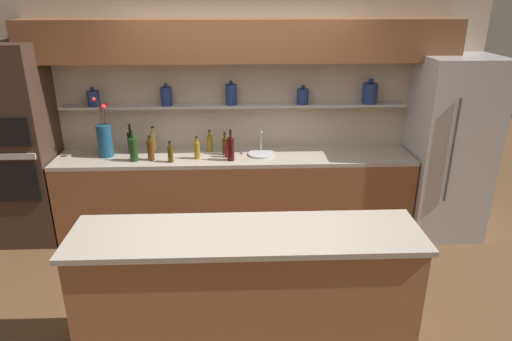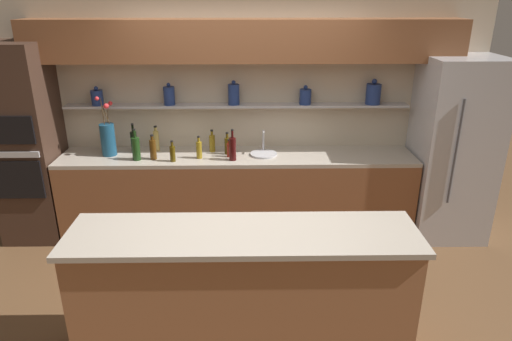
{
  "view_description": "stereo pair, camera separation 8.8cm",
  "coord_description": "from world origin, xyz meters",
  "px_view_note": "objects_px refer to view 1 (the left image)",
  "views": [
    {
      "loc": [
        -0.05,
        -3.36,
        2.54
      ],
      "look_at": [
        0.1,
        0.31,
        1.11
      ],
      "focal_mm": 32.0,
      "sensor_mm": 36.0,
      "label": 1
    },
    {
      "loc": [
        0.04,
        -3.36,
        2.54
      ],
      "look_at": [
        0.1,
        0.31,
        1.11
      ],
      "focal_mm": 32.0,
      "sensor_mm": 36.0,
      "label": 2
    }
  ],
  "objects_px": {
    "oven_tower": "(22,146)",
    "bottle_wine_7": "(133,149)",
    "bottle_oil_2": "(170,154)",
    "bottle_oil_3": "(225,145)",
    "bottle_oil_10": "(197,150)",
    "bottle_wine_0": "(131,142)",
    "refrigerator": "(449,149)",
    "sink_fixture": "(261,152)",
    "bottle_sauce_8": "(229,146)",
    "flower_vase": "(105,139)",
    "bottle_spirit_5": "(154,141)",
    "bottle_sauce_4": "(227,150)",
    "bottle_wine_6": "(231,149)",
    "bottle_oil_1": "(210,143)",
    "bottle_spirit_9": "(151,150)"
  },
  "relations": [
    {
      "from": "oven_tower",
      "to": "bottle_oil_10",
      "type": "bearing_deg",
      "value": -2.72
    },
    {
      "from": "bottle_sauce_8",
      "to": "bottle_oil_10",
      "type": "distance_m",
      "value": 0.38
    },
    {
      "from": "bottle_wine_0",
      "to": "bottle_sauce_8",
      "type": "height_order",
      "value": "bottle_wine_0"
    },
    {
      "from": "bottle_wine_7",
      "to": "bottle_sauce_8",
      "type": "bearing_deg",
      "value": 13.98
    },
    {
      "from": "bottle_oil_10",
      "to": "bottle_wine_0",
      "type": "bearing_deg",
      "value": 164.6
    },
    {
      "from": "bottle_wine_0",
      "to": "bottle_wine_6",
      "type": "xyz_separation_m",
      "value": [
        1.07,
        -0.26,
        0.0
      ]
    },
    {
      "from": "sink_fixture",
      "to": "bottle_oil_2",
      "type": "distance_m",
      "value": 0.96
    },
    {
      "from": "bottle_wine_0",
      "to": "bottle_wine_7",
      "type": "xyz_separation_m",
      "value": [
        0.08,
        -0.24,
        0.0
      ]
    },
    {
      "from": "bottle_oil_1",
      "to": "bottle_oil_10",
      "type": "xyz_separation_m",
      "value": [
        -0.12,
        -0.21,
        -0.0
      ]
    },
    {
      "from": "bottle_sauce_4",
      "to": "bottle_spirit_9",
      "type": "xyz_separation_m",
      "value": [
        -0.79,
        -0.06,
        0.03
      ]
    },
    {
      "from": "bottle_sauce_4",
      "to": "bottle_wine_6",
      "type": "height_order",
      "value": "bottle_wine_6"
    },
    {
      "from": "bottle_wine_0",
      "to": "bottle_wine_7",
      "type": "bearing_deg",
      "value": -72.23
    },
    {
      "from": "bottle_oil_1",
      "to": "bottle_oil_10",
      "type": "bearing_deg",
      "value": -119.33
    },
    {
      "from": "bottle_wine_6",
      "to": "bottle_oil_3",
      "type": "bearing_deg",
      "value": 108.26
    },
    {
      "from": "bottle_oil_1",
      "to": "bottle_wine_7",
      "type": "bearing_deg",
      "value": -161.56
    },
    {
      "from": "bottle_oil_2",
      "to": "bottle_sauce_8",
      "type": "xyz_separation_m",
      "value": [
        0.59,
        0.29,
        -0.02
      ]
    },
    {
      "from": "bottle_sauce_4",
      "to": "bottle_spirit_9",
      "type": "bearing_deg",
      "value": -175.52
    },
    {
      "from": "bottle_oil_2",
      "to": "bottle_oil_3",
      "type": "bearing_deg",
      "value": 21.78
    },
    {
      "from": "bottle_oil_2",
      "to": "bottle_spirit_9",
      "type": "distance_m",
      "value": 0.22
    },
    {
      "from": "sink_fixture",
      "to": "bottle_sauce_4",
      "type": "height_order",
      "value": "sink_fixture"
    },
    {
      "from": "sink_fixture",
      "to": "bottle_wine_6",
      "type": "bearing_deg",
      "value": -153.28
    },
    {
      "from": "oven_tower",
      "to": "bottle_wine_7",
      "type": "distance_m",
      "value": 1.18
    },
    {
      "from": "refrigerator",
      "to": "bottle_oil_3",
      "type": "xyz_separation_m",
      "value": [
        -2.4,
        0.08,
        0.04
      ]
    },
    {
      "from": "sink_fixture",
      "to": "bottle_oil_2",
      "type": "bearing_deg",
      "value": -168.45
    },
    {
      "from": "bottle_spirit_5",
      "to": "bottle_oil_10",
      "type": "bearing_deg",
      "value": -26.57
    },
    {
      "from": "bottle_oil_3",
      "to": "bottle_sauce_4",
      "type": "relative_size",
      "value": 1.26
    },
    {
      "from": "bottle_oil_2",
      "to": "bottle_spirit_9",
      "type": "relative_size",
      "value": 0.85
    },
    {
      "from": "flower_vase",
      "to": "bottle_wine_0",
      "type": "xyz_separation_m",
      "value": [
        0.25,
        0.08,
        -0.06
      ]
    },
    {
      "from": "bottle_oil_10",
      "to": "bottle_wine_7",
      "type": "bearing_deg",
      "value": -176.36
    },
    {
      "from": "bottle_oil_2",
      "to": "bottle_sauce_4",
      "type": "height_order",
      "value": "bottle_oil_2"
    },
    {
      "from": "refrigerator",
      "to": "bottle_sauce_8",
      "type": "bearing_deg",
      "value": 176.37
    },
    {
      "from": "refrigerator",
      "to": "bottle_wine_0",
      "type": "relative_size",
      "value": 6.03
    },
    {
      "from": "bottle_oil_1",
      "to": "bottle_spirit_9",
      "type": "height_order",
      "value": "bottle_spirit_9"
    },
    {
      "from": "bottle_oil_3",
      "to": "bottle_sauce_4",
      "type": "distance_m",
      "value": 0.09
    },
    {
      "from": "bottle_oil_3",
      "to": "refrigerator",
      "type": "bearing_deg",
      "value": -1.84
    },
    {
      "from": "bottle_oil_3",
      "to": "bottle_sauce_4",
      "type": "xyz_separation_m",
      "value": [
        0.02,
        -0.09,
        -0.02
      ]
    },
    {
      "from": "flower_vase",
      "to": "bottle_sauce_8",
      "type": "bearing_deg",
      "value": 3.74
    },
    {
      "from": "bottle_wine_0",
      "to": "bottle_sauce_4",
      "type": "xyz_separation_m",
      "value": [
        1.03,
        -0.16,
        -0.04
      ]
    },
    {
      "from": "bottle_wine_0",
      "to": "bottle_oil_2",
      "type": "distance_m",
      "value": 0.54
    },
    {
      "from": "bottle_wine_7",
      "to": "bottle_spirit_5",
      "type": "bearing_deg",
      "value": 61.37
    },
    {
      "from": "bottle_sauce_4",
      "to": "oven_tower",
      "type": "bearing_deg",
      "value": 178.72
    },
    {
      "from": "flower_vase",
      "to": "bottle_sauce_8",
      "type": "distance_m",
      "value": 1.3
    },
    {
      "from": "bottle_oil_2",
      "to": "bottle_wine_6",
      "type": "xyz_separation_m",
      "value": [
        0.61,
        0.03,
        0.04
      ]
    },
    {
      "from": "bottle_spirit_5",
      "to": "bottle_sauce_8",
      "type": "relative_size",
      "value": 1.73
    },
    {
      "from": "bottle_oil_1",
      "to": "bottle_spirit_9",
      "type": "bearing_deg",
      "value": -158.31
    },
    {
      "from": "bottle_oil_3",
      "to": "bottle_wine_7",
      "type": "height_order",
      "value": "bottle_wine_7"
    },
    {
      "from": "sink_fixture",
      "to": "bottle_sauce_8",
      "type": "height_order",
      "value": "sink_fixture"
    },
    {
      "from": "bottle_spirit_5",
      "to": "bottle_oil_1",
      "type": "bearing_deg",
      "value": -2.85
    },
    {
      "from": "bottle_oil_3",
      "to": "bottle_wine_7",
      "type": "xyz_separation_m",
      "value": [
        -0.93,
        -0.17,
        0.03
      ]
    },
    {
      "from": "oven_tower",
      "to": "bottle_wine_0",
      "type": "distance_m",
      "value": 1.1
    }
  ]
}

